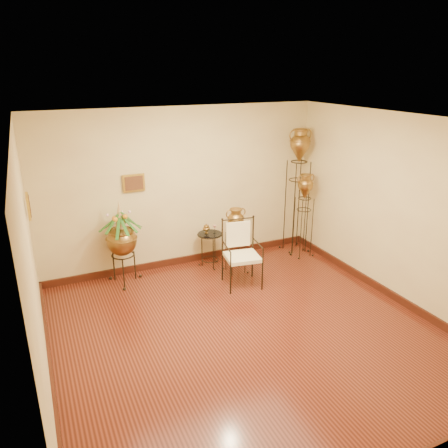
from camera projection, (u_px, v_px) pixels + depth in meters
name	position (u px, v px, depth m)	size (l,w,h in m)	color
ground	(247.00, 332.00, 5.92)	(5.00, 5.00, 0.00)	maroon
room_shell	(249.00, 211.00, 5.34)	(5.02, 5.02, 2.81)	beige
amphora_tall	(297.00, 190.00, 8.19)	(0.58, 0.58, 2.38)	black
amphora_mid	(304.00, 215.00, 8.11)	(0.46, 0.46, 1.60)	black
amphora_short	(236.00, 240.00, 7.50)	(0.41, 0.41, 1.18)	black
planter_urn	(121.00, 237.00, 7.03)	(1.02, 1.02, 1.44)	black
armchair	(242.00, 254.00, 7.03)	(0.69, 0.66, 1.09)	black
side_table	(210.00, 249.00, 7.79)	(0.55, 0.55, 0.79)	black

